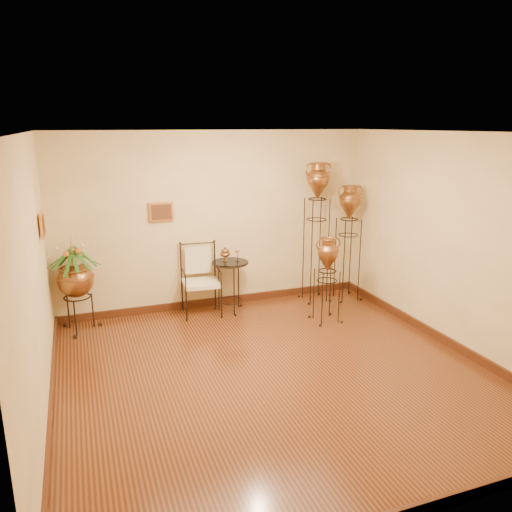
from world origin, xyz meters
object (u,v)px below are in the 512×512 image
object	(u,v)px
amphora_mid	(348,242)
planter_urn	(75,276)
side_table	(230,285)
armchair	(201,280)
amphora_tall	(316,231)

from	to	relation	value
amphora_mid	planter_urn	distance (m)	4.30
amphora_mid	planter_urn	world-z (taller)	amphora_mid
planter_urn	side_table	distance (m)	2.31
amphora_mid	side_table	bearing A→B (deg)	176.72
amphora_mid	armchair	xyz separation A→B (m)	(-2.49, 0.11, -0.43)
amphora_mid	planter_urn	xyz separation A→B (m)	(-4.30, 0.11, -0.17)
armchair	side_table	xyz separation A→B (m)	(0.47, 0.00, -0.13)
side_table	amphora_tall	bearing A→B (deg)	-0.04
amphora_mid	planter_urn	bearing A→B (deg)	178.47
amphora_tall	amphora_mid	distance (m)	0.58
amphora_tall	side_table	world-z (taller)	amphora_tall
planter_urn	amphora_tall	bearing A→B (deg)	0.00
armchair	amphora_tall	bearing A→B (deg)	4.66
amphora_mid	side_table	world-z (taller)	amphora_mid
amphora_tall	side_table	bearing A→B (deg)	179.96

